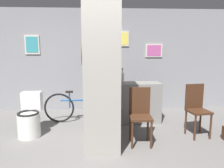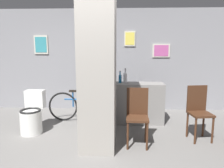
# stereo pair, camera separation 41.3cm
# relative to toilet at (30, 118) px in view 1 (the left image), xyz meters

# --- Properties ---
(ground_plane) EXTENTS (14.00, 14.00, 0.00)m
(ground_plane) POSITION_rel_toilet_xyz_m (1.23, -0.90, -0.33)
(ground_plane) COLOR slate
(wall_back) EXTENTS (8.00, 0.09, 2.60)m
(wall_back) POSITION_rel_toilet_xyz_m (1.23, 1.73, 0.97)
(wall_back) COLOR gray
(wall_back) RESTS_ON ground_plane
(pillar_center) EXTENTS (0.58, 1.19, 2.60)m
(pillar_center) POSITION_rel_toilet_xyz_m (1.34, -0.31, 0.97)
(pillar_center) COLOR gray
(pillar_center) RESTS_ON ground_plane
(counter_shelf) EXTENTS (1.23, 0.44, 0.88)m
(counter_shelf) POSITION_rel_toilet_xyz_m (2.02, 0.66, 0.11)
(counter_shelf) COLOR gray
(counter_shelf) RESTS_ON ground_plane
(toilet) EXTENTS (0.41, 0.57, 0.79)m
(toilet) POSITION_rel_toilet_xyz_m (0.00, 0.00, 0.00)
(toilet) COLOR silver
(toilet) RESTS_ON ground_plane
(chair_near_pillar) EXTENTS (0.38, 0.38, 0.96)m
(chair_near_pillar) POSITION_rel_toilet_xyz_m (1.99, -0.44, 0.20)
(chair_near_pillar) COLOR #422616
(chair_near_pillar) RESTS_ON ground_plane
(chair_by_doorway) EXTENTS (0.42, 0.42, 0.96)m
(chair_by_doorway) POSITION_rel_toilet_xyz_m (3.11, -0.16, 0.20)
(chair_by_doorway) COLOR #422616
(chair_by_doorway) RESTS_ON ground_plane
(bicycle) EXTENTS (1.57, 0.42, 0.70)m
(bicycle) POSITION_rel_toilet_xyz_m (0.88, 0.70, 0.01)
(bicycle) COLOR black
(bicycle) RESTS_ON ground_plane
(bottle_tall) EXTENTS (0.08, 0.08, 0.32)m
(bottle_tall) POSITION_rel_toilet_xyz_m (1.80, 0.71, 0.66)
(bottle_tall) COLOR silver
(bottle_tall) RESTS_ON counter_shelf
(bottle_short) EXTENTS (0.06, 0.06, 0.26)m
(bottle_short) POSITION_rel_toilet_xyz_m (1.69, 0.70, 0.64)
(bottle_short) COLOR #19598C
(bottle_short) RESTS_ON counter_shelf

